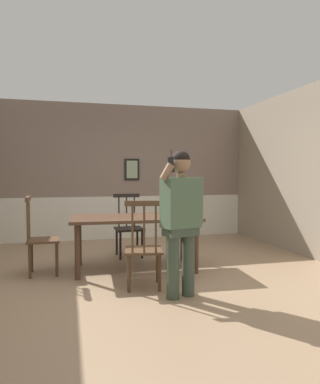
{
  "coord_description": "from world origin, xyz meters",
  "views": [
    {
      "loc": [
        -0.93,
        -4.35,
        1.33
      ],
      "look_at": [
        0.1,
        -0.36,
        1.13
      ],
      "focal_mm": 33.13,
      "sensor_mm": 36.0,
      "label": 1
    }
  ],
  "objects_px": {
    "chair_near_window": "(41,238)",
    "chair_at_table_head": "(144,248)",
    "chair_by_doorway": "(129,227)",
    "person_figure": "(181,214)",
    "dining_table": "(135,223)"
  },
  "relations": [
    {
      "from": "chair_near_window",
      "to": "chair_at_table_head",
      "type": "height_order",
      "value": "chair_near_window"
    },
    {
      "from": "chair_by_doorway",
      "to": "person_figure",
      "type": "distance_m",
      "value": 2.12
    },
    {
      "from": "dining_table",
      "to": "chair_at_table_head",
      "type": "height_order",
      "value": "chair_at_table_head"
    },
    {
      "from": "chair_near_window",
      "to": "person_figure",
      "type": "bearing_deg",
      "value": 48.92
    },
    {
      "from": "dining_table",
      "to": "chair_near_window",
      "type": "distance_m",
      "value": 1.28
    },
    {
      "from": "dining_table",
      "to": "chair_by_doorway",
      "type": "height_order",
      "value": "chair_by_doorway"
    },
    {
      "from": "chair_by_doorway",
      "to": "chair_at_table_head",
      "type": "distance_m",
      "value": 1.68
    },
    {
      "from": "chair_near_window",
      "to": "chair_at_table_head",
      "type": "distance_m",
      "value": 1.52
    },
    {
      "from": "chair_near_window",
      "to": "person_figure",
      "type": "height_order",
      "value": "person_figure"
    },
    {
      "from": "dining_table",
      "to": "person_figure",
      "type": "height_order",
      "value": "person_figure"
    },
    {
      "from": "chair_by_doorway",
      "to": "chair_at_table_head",
      "type": "bearing_deg",
      "value": 84.6
    },
    {
      "from": "dining_table",
      "to": "chair_near_window",
      "type": "bearing_deg",
      "value": 176.8
    },
    {
      "from": "dining_table",
      "to": "person_figure",
      "type": "bearing_deg",
      "value": -77.17
    },
    {
      "from": "dining_table",
      "to": "chair_at_table_head",
      "type": "relative_size",
      "value": 1.74
    },
    {
      "from": "dining_table",
      "to": "chair_by_doorway",
      "type": "bearing_deg",
      "value": 86.92
    }
  ]
}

